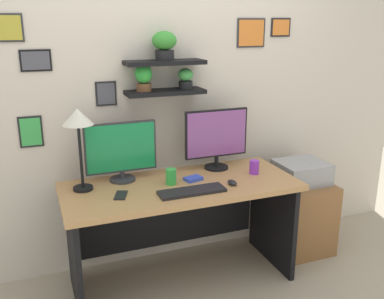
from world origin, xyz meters
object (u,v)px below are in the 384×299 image
at_px(computer_mouse, 232,183).
at_px(drawer_cabinet, 298,215).
at_px(monitor_left, 121,151).
at_px(pen_cup, 254,167).
at_px(cell_phone, 121,195).
at_px(monitor_right, 216,137).
at_px(desk_lamp, 78,124).
at_px(water_cup, 171,177).
at_px(scissors_tray, 193,179).
at_px(keyboard, 192,191).
at_px(printer, 301,172).
at_px(desk, 179,209).

relative_size(computer_mouse, drawer_cabinet, 0.16).
height_order(monitor_left, pen_cup, monitor_left).
height_order(cell_phone, pen_cup, pen_cup).
height_order(monitor_right, desk_lamp, desk_lamp).
bearing_deg(desk_lamp, water_cup, -11.41).
bearing_deg(scissors_tray, pen_cup, -4.41).
relative_size(monitor_right, computer_mouse, 5.45).
bearing_deg(cell_phone, desk_lamp, 157.68).
xyz_separation_m(monitor_right, keyboard, (-0.35, -0.39, -0.23)).
relative_size(computer_mouse, cell_phone, 0.64).
xyz_separation_m(drawer_cabinet, printer, (0.00, -0.00, 0.37)).
height_order(computer_mouse, pen_cup, pen_cup).
relative_size(desk, scissors_tray, 13.39).
height_order(desk, keyboard, keyboard).
distance_m(pen_cup, printer, 0.52).
xyz_separation_m(monitor_left, printer, (1.41, -0.11, -0.30)).
distance_m(computer_mouse, printer, 0.78).
bearing_deg(monitor_left, pen_cup, -13.48).
bearing_deg(cell_phone, pen_cup, 24.38).
height_order(desk_lamp, water_cup, desk_lamp).
xyz_separation_m(monitor_right, water_cup, (-0.43, -0.20, -0.19)).
relative_size(pen_cup, scissors_tray, 0.83).
distance_m(monitor_right, keyboard, 0.57).
xyz_separation_m(monitor_right, printer, (0.70, -0.11, -0.33)).
relative_size(desk_lamp, printer, 1.43).
height_order(monitor_right, printer, monitor_right).
distance_m(monitor_left, pen_cup, 0.96).
bearing_deg(scissors_tray, monitor_left, 158.04).
distance_m(scissors_tray, drawer_cabinet, 1.07).
relative_size(keyboard, desk_lamp, 0.81).
bearing_deg(computer_mouse, monitor_right, 83.83).
relative_size(keyboard, pen_cup, 4.40).
bearing_deg(monitor_left, monitor_right, -0.00).
distance_m(cell_phone, printer, 1.50).
relative_size(desk, desk_lamp, 2.95).
bearing_deg(cell_phone, water_cup, 33.45).
bearing_deg(keyboard, desk, 93.19).
xyz_separation_m(desk, keyboard, (0.01, -0.23, 0.22)).
bearing_deg(desk_lamp, pen_cup, -6.45).
xyz_separation_m(computer_mouse, scissors_tray, (-0.22, 0.17, -0.00)).
height_order(monitor_right, cell_phone, monitor_right).
xyz_separation_m(desk, computer_mouse, (0.32, -0.20, 0.23)).
xyz_separation_m(computer_mouse, water_cup, (-0.39, 0.16, 0.04)).
bearing_deg(computer_mouse, monitor_left, 152.19).
relative_size(water_cup, drawer_cabinet, 0.19).
height_order(monitor_right, drawer_cabinet, monitor_right).
relative_size(cell_phone, printer, 0.37).
height_order(computer_mouse, desk_lamp, desk_lamp).
distance_m(desk_lamp, scissors_tray, 0.86).
bearing_deg(monitor_right, cell_phone, -160.35).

